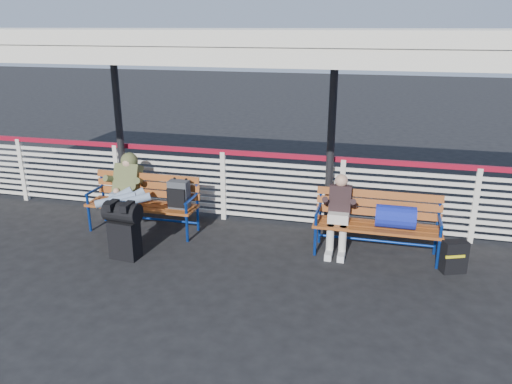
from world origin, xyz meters
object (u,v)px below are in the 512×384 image
(bench_left, at_px, (154,197))
(traveler_man, at_px, (124,194))
(companion_person, at_px, (339,213))
(bench_right, at_px, (386,218))
(luggage_stack, at_px, (124,228))
(suitcase_side, at_px, (454,257))

(bench_left, height_order, traveler_man, traveler_man)
(companion_person, bearing_deg, traveler_man, -174.26)
(bench_right, xyz_separation_m, companion_person, (-0.67, -0.01, 0.01))
(luggage_stack, relative_size, bench_left, 0.47)
(luggage_stack, bearing_deg, traveler_man, 121.72)
(luggage_stack, relative_size, bench_right, 0.47)
(traveler_man, xyz_separation_m, suitcase_side, (4.88, 0.03, -0.49))
(bench_left, height_order, bench_right, same)
(companion_person, bearing_deg, luggage_stack, -160.91)
(traveler_man, height_order, companion_person, traveler_man)
(companion_person, bearing_deg, bench_left, 179.67)
(bench_left, relative_size, traveler_man, 1.10)
(luggage_stack, distance_m, bench_left, 1.04)
(companion_person, bearing_deg, suitcase_side, -10.54)
(bench_right, distance_m, traveler_man, 3.97)
(bench_right, bearing_deg, traveler_man, -175.06)
(companion_person, height_order, suitcase_side, companion_person)
(suitcase_side, bearing_deg, bench_right, 139.33)
(companion_person, xyz_separation_m, suitcase_side, (1.60, -0.30, -0.37))
(luggage_stack, distance_m, bench_right, 3.75)
(luggage_stack, bearing_deg, companion_person, 24.10)
(bench_left, bearing_deg, companion_person, -0.33)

